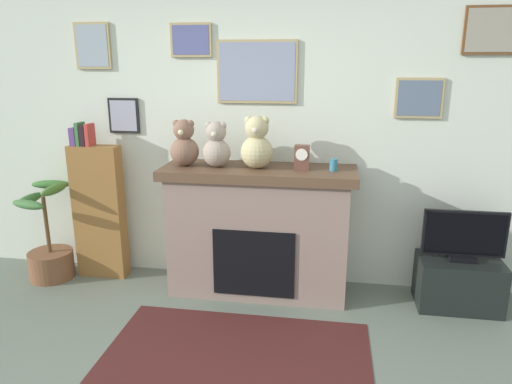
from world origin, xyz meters
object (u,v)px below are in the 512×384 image
object	(u,v)px
potted_plant	(49,249)
teddy_bear_cream	(184,145)
teddy_bear_grey	(257,145)
television	(464,236)
tv_stand	(458,283)
candle_jar	(334,165)
fireplace	(259,230)
teddy_bear_tan	(216,147)
bookshelf	(99,209)
mantel_clock	(302,157)

from	to	relation	value
potted_plant	teddy_bear_cream	bearing A→B (deg)	2.08
teddy_bear_grey	television	bearing A→B (deg)	-0.51
tv_stand	teddy_bear_cream	size ratio (longest dim) A/B	1.67
candle_jar	teddy_bear_cream	bearing A→B (deg)	-179.98
fireplace	teddy_bear_tan	distance (m)	0.80
tv_stand	candle_jar	size ratio (longest dim) A/B	6.69
teddy_bear_grey	teddy_bear_tan	bearing A→B (deg)	179.99
candle_jar	teddy_bear_cream	world-z (taller)	teddy_bear_cream
candle_jar	potted_plant	bearing A→B (deg)	-178.91
candle_jar	television	bearing A→B (deg)	-0.84
bookshelf	teddy_bear_grey	size ratio (longest dim) A/B	3.36
bookshelf	tv_stand	world-z (taller)	bookshelf
television	teddy_bear_tan	xyz separation A→B (m)	(-2.01, 0.01, 0.67)
television	tv_stand	bearing A→B (deg)	90.00
teddy_bear_cream	candle_jar	bearing A→B (deg)	0.02
fireplace	television	xyz separation A→B (m)	(1.66, -0.03, 0.05)
bookshelf	potted_plant	world-z (taller)	bookshelf
potted_plant	teddy_bear_grey	distance (m)	2.19
television	candle_jar	xyz separation A→B (m)	(-1.05, 0.02, 0.54)
television	teddy_bear_grey	bearing A→B (deg)	179.49
tv_stand	teddy_bear_tan	size ratio (longest dim) A/B	1.73
tv_stand	television	size ratio (longest dim) A/B	1.01
candle_jar	teddy_bear_tan	world-z (taller)	teddy_bear_tan
teddy_bear_cream	potted_plant	bearing A→B (deg)	-177.92
tv_stand	television	distance (m)	0.41
mantel_clock	bookshelf	bearing A→B (deg)	177.30
bookshelf	tv_stand	xyz separation A→B (m)	(3.16, -0.10, -0.44)
bookshelf	teddy_bear_grey	world-z (taller)	teddy_bear_grey
bookshelf	potted_plant	size ratio (longest dim) A/B	1.60
candle_jar	bookshelf	bearing A→B (deg)	177.66
bookshelf	teddy_bear_tan	distance (m)	1.31
bookshelf	teddy_bear_tan	bearing A→B (deg)	-4.33
bookshelf	teddy_bear_cream	bearing A→B (deg)	-5.69
bookshelf	tv_stand	bearing A→B (deg)	-1.81
candle_jar	mantel_clock	size ratio (longest dim) A/B	0.49
bookshelf	tv_stand	distance (m)	3.19
candle_jar	fireplace	bearing A→B (deg)	178.34
television	teddy_bear_tan	distance (m)	2.12
candle_jar	tv_stand	bearing A→B (deg)	-0.75
television	mantel_clock	bearing A→B (deg)	179.38
mantel_clock	teddy_bear_grey	bearing A→B (deg)	179.90
mantel_clock	teddy_bear_cream	bearing A→B (deg)	179.96
bookshelf	teddy_bear_grey	bearing A→B (deg)	-3.35
bookshelf	candle_jar	size ratio (longest dim) A/B	14.82
fireplace	teddy_bear_tan	bearing A→B (deg)	-177.03
tv_stand	teddy_bear_cream	world-z (taller)	teddy_bear_cream
teddy_bear_grey	mantel_clock	bearing A→B (deg)	-0.10
television	candle_jar	world-z (taller)	candle_jar
potted_plant	teddy_bear_tan	xyz separation A→B (m)	(1.60, 0.05, 1.00)
potted_plant	teddy_bear_grey	size ratio (longest dim) A/B	2.10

